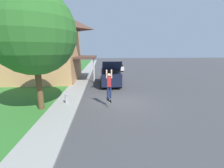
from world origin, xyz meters
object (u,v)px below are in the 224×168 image
at_px(car_down_street, 118,67).
at_px(skateboarder, 109,84).
at_px(fire_hydrant, 66,98).
at_px(skateboard, 109,100).
at_px(suv_parked, 110,75).
at_px(lawn_tree_near, 33,32).

xyz_separation_m(car_down_street, skateboarder, (-2.53, -17.98, 0.93)).
bearing_deg(fire_hydrant, skateboard, -11.33).
bearing_deg(skateboarder, car_down_street, 81.99).
xyz_separation_m(skateboard, fire_hydrant, (-2.93, 0.59, -0.00)).
bearing_deg(suv_parked, car_down_street, 79.94).
height_order(car_down_street, skateboarder, skateboarder).
height_order(suv_parked, fire_hydrant, suv_parked).
xyz_separation_m(suv_parked, fire_hydrant, (-3.42, -5.78, -0.69)).
bearing_deg(skateboard, fire_hydrant, 168.67).
bearing_deg(fire_hydrant, car_down_street, 72.50).
distance_m(car_down_street, skateboard, 18.18).
bearing_deg(car_down_street, lawn_tree_near, -110.57).
bearing_deg(fire_hydrant, suv_parked, 59.36).
distance_m(skateboard, fire_hydrant, 2.99).
distance_m(lawn_tree_near, fire_hydrant, 4.58).
xyz_separation_m(suv_parked, skateboard, (-0.49, -6.37, -0.69)).
relative_size(lawn_tree_near, skateboarder, 3.68).
bearing_deg(suv_parked, lawn_tree_near, -125.76).
relative_size(lawn_tree_near, skateboard, 9.41).
bearing_deg(car_down_street, suv_parked, -100.06).
xyz_separation_m(lawn_tree_near, car_down_street, (6.87, 18.30, -4.08)).
distance_m(car_down_street, skateboarder, 18.18).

